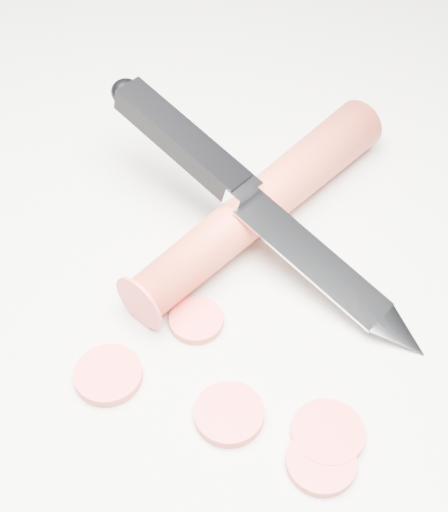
# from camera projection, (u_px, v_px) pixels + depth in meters

# --- Properties ---
(ground) EXTENTS (2.40, 2.40, 0.00)m
(ground) POSITION_uv_depth(u_px,v_px,m) (234.00, 313.00, 0.44)
(ground) COLOR beige
(ground) RESTS_ON ground
(carrot) EXTENTS (0.16, 0.21, 0.03)m
(carrot) POSITION_uv_depth(u_px,v_px,m) (263.00, 202.00, 0.48)
(carrot) COLOR red
(carrot) RESTS_ON ground
(carrot_slice_0) EXTENTS (0.04, 0.04, 0.01)m
(carrot_slice_0) POSITION_uv_depth(u_px,v_px,m) (328.00, 433.00, 0.38)
(carrot_slice_0) COLOR #EB4740
(carrot_slice_0) RESTS_ON ground
(carrot_slice_1) EXTENTS (0.04, 0.04, 0.01)m
(carrot_slice_1) POSITION_uv_depth(u_px,v_px,m) (229.00, 414.00, 0.39)
(carrot_slice_1) COLOR #EB4740
(carrot_slice_1) RESTS_ON ground
(carrot_slice_2) EXTENTS (0.03, 0.03, 0.01)m
(carrot_slice_2) POSITION_uv_depth(u_px,v_px,m) (196.00, 320.00, 0.43)
(carrot_slice_2) COLOR #EB4740
(carrot_slice_2) RESTS_ON ground
(carrot_slice_3) EXTENTS (0.04, 0.04, 0.01)m
(carrot_slice_3) POSITION_uv_depth(u_px,v_px,m) (108.00, 375.00, 0.41)
(carrot_slice_3) COLOR #EB4740
(carrot_slice_3) RESTS_ON ground
(carrot_slice_4) EXTENTS (0.04, 0.04, 0.01)m
(carrot_slice_4) POSITION_uv_depth(u_px,v_px,m) (321.00, 462.00, 0.37)
(carrot_slice_4) COLOR #EB4740
(carrot_slice_4) RESTS_ON ground
(kitchen_knife) EXTENTS (0.23, 0.17, 0.08)m
(kitchen_knife) POSITION_uv_depth(u_px,v_px,m) (261.00, 204.00, 0.45)
(kitchen_knife) COLOR silver
(kitchen_knife) RESTS_ON ground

